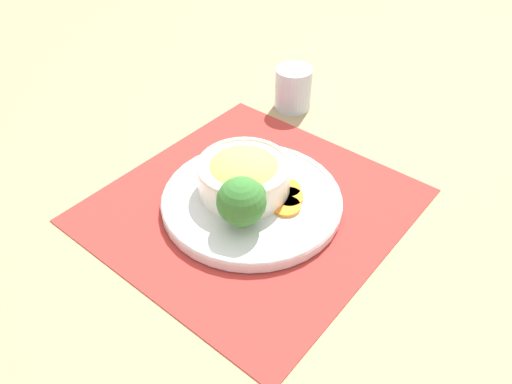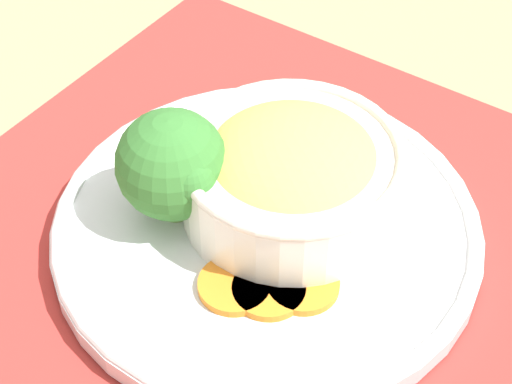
% 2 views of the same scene
% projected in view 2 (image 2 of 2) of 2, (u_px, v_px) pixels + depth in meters
% --- Properties ---
extents(ground_plane, '(4.00, 4.00, 0.00)m').
position_uv_depth(ground_plane, '(266.00, 241.00, 0.63)').
color(ground_plane, tan).
extents(placemat, '(0.53, 0.51, 0.00)m').
position_uv_depth(placemat, '(266.00, 239.00, 0.63)').
color(placemat, '#B2332D').
rests_on(placemat, ground_plane).
extents(plate, '(0.31, 0.31, 0.02)m').
position_uv_depth(plate, '(267.00, 227.00, 0.62)').
color(plate, silver).
rests_on(plate, placemat).
extents(bowl, '(0.16, 0.16, 0.07)m').
position_uv_depth(bowl, '(292.00, 173.00, 0.60)').
color(bowl, silver).
rests_on(bowl, plate).
extents(broccoli_floret, '(0.08, 0.08, 0.09)m').
position_uv_depth(broccoli_floret, '(172.00, 165.00, 0.59)').
color(broccoli_floret, '#759E51').
rests_on(broccoli_floret, plate).
extents(carrot_slice_near, '(0.05, 0.05, 0.01)m').
position_uv_depth(carrot_slice_near, '(235.00, 285.00, 0.57)').
color(carrot_slice_near, orange).
rests_on(carrot_slice_near, plate).
extents(carrot_slice_middle, '(0.05, 0.05, 0.01)m').
position_uv_depth(carrot_slice_middle, '(269.00, 290.00, 0.57)').
color(carrot_slice_middle, orange).
rests_on(carrot_slice_middle, plate).
extents(carrot_slice_far, '(0.05, 0.05, 0.01)m').
position_uv_depth(carrot_slice_far, '(303.00, 284.00, 0.57)').
color(carrot_slice_far, orange).
rests_on(carrot_slice_far, plate).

